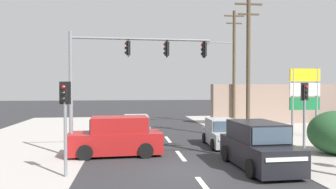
# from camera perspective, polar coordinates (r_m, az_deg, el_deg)

# --- Properties ---
(ground_plane) EXTENTS (140.00, 140.00, 0.00)m
(ground_plane) POSITION_cam_1_polar(r_m,az_deg,el_deg) (13.37, 4.37, -13.24)
(ground_plane) COLOR #28282B
(lane_dash_near) EXTENTS (0.20, 2.40, 0.01)m
(lane_dash_near) POSITION_cam_1_polar(r_m,az_deg,el_deg) (11.49, 6.45, -15.68)
(lane_dash_near) COLOR silver
(lane_dash_near) RESTS_ON ground
(lane_dash_mid) EXTENTS (0.20, 2.40, 0.01)m
(lane_dash_mid) POSITION_cam_1_polar(r_m,az_deg,el_deg) (16.24, 2.22, -10.60)
(lane_dash_mid) COLOR silver
(lane_dash_mid) RESTS_ON ground
(lane_dash_far) EXTENTS (0.20, 2.40, 0.01)m
(lane_dash_far) POSITION_cam_1_polar(r_m,az_deg,el_deg) (21.11, -0.02, -7.82)
(lane_dash_far) COLOR silver
(lane_dash_far) RESTS_ON ground
(kerb_left_verge) EXTENTS (8.00, 40.00, 0.02)m
(kerb_left_verge) POSITION_cam_1_polar(r_m,az_deg,el_deg) (18.00, -26.57, -9.53)
(kerb_left_verge) COLOR #A39E99
(kerb_left_verge) RESTS_ON ground
(utility_pole_midground_right) EXTENTS (1.80, 0.26, 9.14)m
(utility_pole_midground_right) POSITION_cam_1_polar(r_m,az_deg,el_deg) (21.83, 13.80, 5.10)
(utility_pole_midground_right) COLOR #4C3D2B
(utility_pole_midground_right) RESTS_ON ground
(utility_pole_background_right) EXTENTS (3.78, 0.31, 10.05)m
(utility_pole_background_right) POSITION_cam_1_polar(r_m,az_deg,el_deg) (29.47, 11.18, 5.26)
(utility_pole_background_right) COLOR #4C3D2B
(utility_pole_background_right) RESTS_ON ground
(traffic_signal_mast) EXTENTS (6.89, 0.55, 6.00)m
(traffic_signal_mast) POSITION_cam_1_polar(r_m,az_deg,el_deg) (16.10, -8.13, 4.86)
(traffic_signal_mast) COLOR slate
(traffic_signal_mast) RESTS_ON ground
(pedestal_signal_right_kerb) EXTENTS (0.44, 0.31, 3.56)m
(pedestal_signal_right_kerb) POSITION_cam_1_polar(r_m,az_deg,el_deg) (16.72, 22.68, -2.01)
(pedestal_signal_right_kerb) COLOR slate
(pedestal_signal_right_kerb) RESTS_ON ground
(pedestal_signal_left_kerb) EXTENTS (0.44, 0.31, 3.56)m
(pedestal_signal_left_kerb) POSITION_cam_1_polar(r_m,az_deg,el_deg) (12.69, -17.47, -3.00)
(pedestal_signal_left_kerb) COLOR slate
(pedestal_signal_left_kerb) RESTS_ON ground
(shopping_plaza_sign) EXTENTS (2.10, 0.16, 4.60)m
(shopping_plaza_sign) POSITION_cam_1_polar(r_m,az_deg,el_deg) (23.55, 22.72, 0.31)
(shopping_plaza_sign) COLOR slate
(shopping_plaza_sign) RESTS_ON ground
(shopfront_wall_far) EXTENTS (12.00, 1.00, 3.60)m
(shopfront_wall_far) POSITION_cam_1_polar(r_m,az_deg,el_deg) (31.77, 18.18, -1.54)
(shopfront_wall_far) COLOR gray
(shopfront_wall_far) RESTS_ON ground
(hatchback_receding_far) EXTENTS (1.86, 3.68, 1.53)m
(hatchback_receding_far) POSITION_cam_1_polar(r_m,az_deg,el_deg) (19.01, 9.39, -6.72)
(hatchback_receding_far) COLOR #A3A8AD
(hatchback_receding_far) RESTS_ON ground
(hatchback_crossing_left) EXTENTS (1.85, 3.68, 1.53)m
(hatchback_crossing_left) POSITION_cam_1_polar(r_m,az_deg,el_deg) (21.62, -5.59, -5.73)
(hatchback_crossing_left) COLOR #A3A8AD
(hatchback_crossing_left) RESTS_ON ground
(suv_kerbside_parked) EXTENTS (4.62, 2.23, 1.90)m
(suv_kerbside_parked) POSITION_cam_1_polar(r_m,az_deg,el_deg) (16.38, -8.94, -7.38)
(suv_kerbside_parked) COLOR maroon
(suv_kerbside_parked) RESTS_ON ground
(suv_oncoming_mid) EXTENTS (2.17, 4.59, 1.90)m
(suv_oncoming_mid) POSITION_cam_1_polar(r_m,az_deg,el_deg) (14.24, 15.41, -8.74)
(suv_oncoming_mid) COLOR black
(suv_oncoming_mid) RESTS_ON ground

